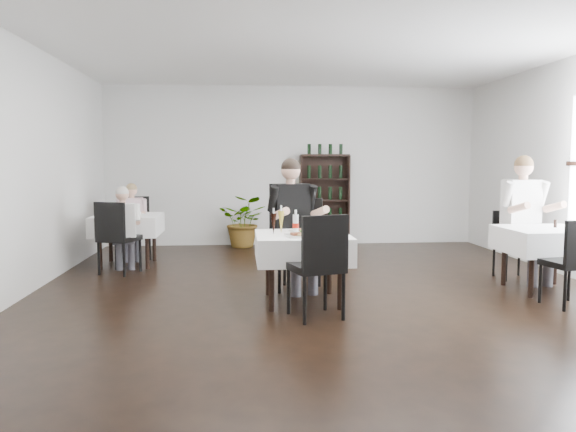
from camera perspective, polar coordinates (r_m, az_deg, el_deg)
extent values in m
plane|color=black|center=(6.43, 4.14, -8.63)|extent=(9.00, 9.00, 0.00)
plane|color=white|center=(6.40, 4.33, 18.41)|extent=(9.00, 9.00, 0.00)
plane|color=silver|center=(10.70, 0.42, 5.11)|extent=(7.00, 0.00, 7.00)
plane|color=silver|center=(1.93, 25.83, 3.10)|extent=(7.00, 0.00, 7.00)
plane|color=silver|center=(6.65, -27.16, 4.31)|extent=(0.00, 9.00, 9.00)
cube|color=black|center=(10.70, 3.70, -2.43)|extent=(0.90, 0.28, 0.20)
cylinder|color=black|center=(5.93, -1.69, -6.31)|extent=(0.06, 0.06, 0.71)
cylinder|color=black|center=(6.64, -2.04, -5.03)|extent=(0.06, 0.06, 0.71)
cylinder|color=black|center=(6.01, 5.32, -6.16)|extent=(0.06, 0.06, 0.71)
cylinder|color=black|center=(6.72, 4.22, -4.92)|extent=(0.06, 0.06, 0.71)
cube|color=black|center=(6.25, 1.46, -2.20)|extent=(0.85, 0.85, 0.04)
cube|color=white|center=(6.27, 1.46, -3.20)|extent=(1.03, 1.03, 0.30)
cylinder|color=black|center=(8.65, -18.58, -2.86)|extent=(0.06, 0.06, 0.71)
cylinder|color=black|center=(9.31, -17.59, -2.27)|extent=(0.06, 0.06, 0.71)
cylinder|color=black|center=(8.52, -14.12, -2.87)|extent=(0.06, 0.06, 0.71)
cylinder|color=black|center=(9.18, -13.44, -2.26)|extent=(0.06, 0.06, 0.71)
cube|color=black|center=(8.87, -16.00, -0.16)|extent=(0.80, 0.80, 0.04)
cube|color=white|center=(8.88, -15.98, -0.86)|extent=(0.98, 0.98, 0.30)
cylinder|color=black|center=(7.08, 23.52, -4.83)|extent=(0.06, 0.06, 0.71)
cylinder|color=black|center=(7.67, 21.11, -3.98)|extent=(0.06, 0.06, 0.71)
cylinder|color=black|center=(7.99, 25.50, -3.78)|extent=(0.06, 0.06, 0.71)
cube|color=black|center=(7.48, 24.68, -1.44)|extent=(0.80, 0.80, 0.04)
cube|color=white|center=(7.49, 24.65, -2.28)|extent=(0.98, 0.98, 0.30)
imported|color=#27591E|center=(10.42, -4.44, -0.53)|extent=(1.04, 0.95, 0.96)
cylinder|color=black|center=(6.73, -0.88, -5.75)|extent=(0.04, 0.04, 0.51)
cylinder|color=black|center=(7.16, -0.34, -5.07)|extent=(0.04, 0.04, 0.51)
cylinder|color=black|center=(6.68, 2.90, -5.84)|extent=(0.04, 0.04, 0.51)
cylinder|color=black|center=(7.12, 3.20, -5.15)|extent=(0.04, 0.04, 0.51)
cube|color=black|center=(6.87, 1.22, -3.09)|extent=(0.61, 0.61, 0.08)
cube|color=black|center=(7.06, 1.44, -0.42)|extent=(0.51, 0.16, 0.55)
cylinder|color=black|center=(6.00, 3.80, -7.29)|extent=(0.04, 0.04, 0.48)
cylinder|color=black|center=(5.63, 5.65, -8.15)|extent=(0.04, 0.04, 0.48)
cylinder|color=black|center=(5.83, 0.05, -7.64)|extent=(0.04, 0.04, 0.48)
cylinder|color=black|center=(5.46, 1.70, -8.56)|extent=(0.04, 0.04, 0.48)
cube|color=black|center=(5.67, 2.81, -5.22)|extent=(0.60, 0.60, 0.07)
cube|color=black|center=(5.43, 3.79, -2.68)|extent=(0.48, 0.19, 0.52)
cylinder|color=black|center=(9.28, -16.32, -3.04)|extent=(0.04, 0.04, 0.46)
cylinder|color=black|center=(9.68, -16.36, -2.70)|extent=(0.04, 0.04, 0.46)
cylinder|color=black|center=(9.30, -13.86, -2.96)|extent=(0.04, 0.04, 0.46)
cylinder|color=black|center=(9.69, -14.01, -2.63)|extent=(0.04, 0.04, 0.46)
cube|color=black|center=(9.45, -15.18, -1.28)|extent=(0.55, 0.55, 0.07)
cube|color=black|center=(9.64, -15.26, 0.45)|extent=(0.46, 0.15, 0.50)
cylinder|color=black|center=(8.36, -14.77, -3.89)|extent=(0.04, 0.04, 0.47)
cylinder|color=black|center=(8.02, -16.32, -4.31)|extent=(0.04, 0.04, 0.47)
cylinder|color=black|center=(8.58, -17.07, -3.71)|extent=(0.04, 0.04, 0.47)
cylinder|color=black|center=(8.25, -18.67, -4.11)|extent=(0.04, 0.04, 0.47)
cube|color=black|center=(8.26, -16.76, -2.20)|extent=(0.61, 0.61, 0.07)
cube|color=black|center=(8.06, -17.67, -0.45)|extent=(0.45, 0.22, 0.51)
cylinder|color=black|center=(7.94, 21.28, -4.76)|extent=(0.03, 0.03, 0.41)
cylinder|color=black|center=(8.26, 20.18, -4.34)|extent=(0.03, 0.03, 0.41)
cylinder|color=black|center=(8.10, 23.57, -4.65)|extent=(0.03, 0.03, 0.41)
cylinder|color=black|center=(8.41, 22.40, -4.24)|extent=(0.03, 0.03, 0.41)
cube|color=black|center=(8.14, 21.92, -2.87)|extent=(0.41, 0.41, 0.06)
cube|color=black|center=(8.28, 21.39, -1.03)|extent=(0.41, 0.05, 0.45)
cylinder|color=black|center=(7.14, 26.65, -5.98)|extent=(0.03, 0.03, 0.44)
cylinder|color=black|center=(6.90, 24.23, -6.27)|extent=(0.03, 0.03, 0.44)
cylinder|color=black|center=(6.61, 26.30, -6.85)|extent=(0.03, 0.03, 0.44)
cube|color=black|center=(6.83, 26.57, -4.36)|extent=(0.50, 0.50, 0.07)
cube|color=#44434B|center=(6.70, 0.08, -2.58)|extent=(0.31, 0.50, 0.16)
cylinder|color=#44434B|center=(6.58, 0.82, -5.85)|extent=(0.12, 0.12, 0.55)
cube|color=#44434B|center=(6.79, 1.80, -2.47)|extent=(0.31, 0.50, 0.16)
cylinder|color=#44434B|center=(6.67, 2.56, -5.69)|extent=(0.12, 0.12, 0.55)
cube|color=black|center=(6.90, 0.19, 0.74)|extent=(0.50, 0.38, 0.62)
cylinder|color=tan|center=(6.52, -0.75, 0.27)|extent=(0.20, 0.36, 0.17)
cylinder|color=tan|center=(6.74, 3.26, 0.43)|extent=(0.20, 0.36, 0.17)
sphere|color=tan|center=(6.85, 0.27, 4.64)|extent=(0.24, 0.24, 0.24)
sphere|color=black|center=(6.85, 0.27, 4.92)|extent=(0.24, 0.24, 0.24)
cube|color=#44434B|center=(9.30, -16.11, -1.47)|extent=(0.16, 0.37, 0.12)
cylinder|color=#44434B|center=(9.18, -16.15, -3.25)|extent=(0.09, 0.09, 0.42)
cube|color=#44434B|center=(9.28, -15.06, -1.45)|extent=(0.16, 0.37, 0.12)
cylinder|color=#44434B|center=(9.17, -15.09, -3.24)|extent=(0.09, 0.09, 0.42)
cube|color=beige|center=(9.42, -15.55, 0.36)|extent=(0.36, 0.22, 0.47)
cylinder|color=tan|center=(9.21, -16.88, 0.11)|extent=(0.10, 0.27, 0.13)
cylinder|color=tan|center=(9.18, -14.44, 0.15)|extent=(0.10, 0.27, 0.13)
sphere|color=tan|center=(9.38, -15.61, 2.53)|extent=(0.18, 0.18, 0.18)
sphere|color=olive|center=(9.38, -15.61, 2.69)|extent=(0.18, 0.18, 0.18)
cube|color=#44434B|center=(8.33, -15.72, -2.23)|extent=(0.17, 0.37, 0.12)
cylinder|color=#44434B|center=(8.52, -15.62, -3.89)|extent=(0.09, 0.09, 0.42)
cube|color=#44434B|center=(8.34, -16.89, -2.26)|extent=(0.17, 0.37, 0.12)
cylinder|color=#44434B|center=(8.53, -16.77, -3.91)|extent=(0.09, 0.09, 0.42)
cube|color=silver|center=(8.14, -16.43, -0.43)|extent=(0.36, 0.23, 0.47)
cylinder|color=tan|center=(8.36, -14.98, -0.36)|extent=(0.10, 0.27, 0.13)
cylinder|color=tan|center=(8.39, -17.67, -0.41)|extent=(0.10, 0.27, 0.13)
sphere|color=tan|center=(8.13, -16.49, 2.10)|extent=(0.18, 0.18, 0.18)
sphere|color=beige|center=(8.13, -16.50, 2.28)|extent=(0.18, 0.18, 0.18)
cube|color=#44434B|center=(7.81, 22.79, -1.75)|extent=(0.24, 0.50, 0.16)
cylinder|color=#44434B|center=(7.70, 23.61, -4.59)|extent=(0.13, 0.13, 0.56)
cube|color=#44434B|center=(7.95, 24.10, -1.68)|extent=(0.24, 0.50, 0.16)
cylinder|color=#44434B|center=(7.84, 24.94, -4.47)|extent=(0.13, 0.13, 0.56)
cube|color=silver|center=(8.02, 22.60, 1.15)|extent=(0.49, 0.32, 0.63)
cylinder|color=tan|center=(7.61, 22.40, 0.78)|extent=(0.15, 0.37, 0.18)
cylinder|color=tan|center=(7.94, 25.46, 0.84)|extent=(0.15, 0.37, 0.18)
sphere|color=tan|center=(7.98, 22.83, 4.59)|extent=(0.24, 0.24, 0.24)
sphere|color=brown|center=(7.98, 22.83, 4.84)|extent=(0.24, 0.24, 0.24)
cube|color=white|center=(6.44, 1.34, -1.55)|extent=(0.28, 0.28, 0.02)
cube|color=#572718|center=(6.42, 1.12, -1.40)|extent=(0.11, 0.11, 0.02)
sphere|color=#316F1D|center=(6.48, 1.78, -1.19)|extent=(0.05, 0.05, 0.05)
cube|color=olive|center=(6.39, 1.56, -1.46)|extent=(0.08, 0.06, 0.02)
cube|color=white|center=(6.02, 1.19, -2.02)|extent=(0.32, 0.32, 0.02)
cube|color=#572718|center=(5.99, 0.89, -1.83)|extent=(0.14, 0.12, 0.03)
sphere|color=#316F1D|center=(6.06, 1.79, -1.54)|extent=(0.07, 0.07, 0.07)
cube|color=olive|center=(5.95, 1.48, -1.91)|extent=(0.11, 0.09, 0.02)
cone|color=black|center=(6.16, -1.47, -0.83)|extent=(0.07, 0.07, 0.24)
cylinder|color=silver|center=(6.15, -1.48, 0.55)|extent=(0.02, 0.02, 0.06)
cone|color=gold|center=(6.27, -0.70, -0.64)|extent=(0.07, 0.07, 0.26)
cylinder|color=silver|center=(6.26, -0.70, 0.82)|extent=(0.02, 0.02, 0.06)
cylinder|color=silver|center=(6.25, 0.79, -0.84)|extent=(0.06, 0.06, 0.22)
cylinder|color=#AE1609|center=(6.25, 0.79, -0.99)|extent=(0.07, 0.07, 0.05)
cylinder|color=silver|center=(6.24, 0.79, 0.39)|extent=(0.03, 0.03, 0.05)
cube|color=black|center=(6.11, 4.68, -1.99)|extent=(0.19, 0.16, 0.01)
cylinder|color=silver|center=(6.10, 4.51, -1.91)|extent=(0.05, 0.18, 0.01)
cylinder|color=silver|center=(6.11, 4.85, -1.90)|extent=(0.04, 0.18, 0.01)
cylinder|color=black|center=(7.61, 25.52, -0.70)|extent=(0.04, 0.04, 0.10)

